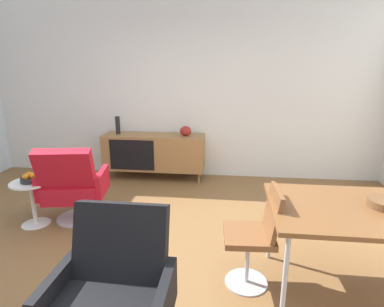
{
  "coord_description": "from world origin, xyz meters",
  "views": [
    {
      "loc": [
        0.72,
        -2.45,
        1.78
      ],
      "look_at": [
        0.36,
        0.66,
        0.9
      ],
      "focal_mm": 29.33,
      "sensor_mm": 36.0,
      "label": 1
    }
  ],
  "objects_px": {
    "dining_chair_near_window": "(256,233)",
    "side_table_round": "(33,198)",
    "sideboard": "(154,152)",
    "lounge_chair_red": "(72,184)",
    "vase_cobalt": "(186,131)",
    "vase_sculptural_dark": "(118,125)",
    "armchair_black_shell": "(114,289)",
    "fruit_bowl": "(30,178)",
    "dining_table": "(377,214)"
  },
  "relations": [
    {
      "from": "sideboard",
      "to": "dining_table",
      "type": "height_order",
      "value": "dining_table"
    },
    {
      "from": "sideboard",
      "to": "side_table_round",
      "type": "height_order",
      "value": "sideboard"
    },
    {
      "from": "sideboard",
      "to": "armchair_black_shell",
      "type": "xyz_separation_m",
      "value": [
        0.5,
        -3.2,
        0.03
      ]
    },
    {
      "from": "dining_table",
      "to": "vase_cobalt",
      "type": "bearing_deg",
      "value": 126.29
    },
    {
      "from": "vase_cobalt",
      "to": "vase_sculptural_dark",
      "type": "relative_size",
      "value": 0.62
    },
    {
      "from": "dining_chair_near_window",
      "to": "side_table_round",
      "type": "xyz_separation_m",
      "value": [
        -2.44,
        0.76,
        -0.15
      ]
    },
    {
      "from": "sideboard",
      "to": "side_table_round",
      "type": "relative_size",
      "value": 3.08
    },
    {
      "from": "sideboard",
      "to": "fruit_bowl",
      "type": "distance_m",
      "value": 1.97
    },
    {
      "from": "armchair_black_shell",
      "to": "dining_chair_near_window",
      "type": "bearing_deg",
      "value": 39.89
    },
    {
      "from": "dining_table",
      "to": "lounge_chair_red",
      "type": "relative_size",
      "value": 1.69
    },
    {
      "from": "vase_cobalt",
      "to": "dining_chair_near_window",
      "type": "bearing_deg",
      "value": -69.65
    },
    {
      "from": "dining_table",
      "to": "side_table_round",
      "type": "relative_size",
      "value": 3.08
    },
    {
      "from": "armchair_black_shell",
      "to": "fruit_bowl",
      "type": "relative_size",
      "value": 4.73
    },
    {
      "from": "armchair_black_shell",
      "to": "vase_sculptural_dark",
      "type": "bearing_deg",
      "value": 108.56
    },
    {
      "from": "armchair_black_shell",
      "to": "fruit_bowl",
      "type": "height_order",
      "value": "armchair_black_shell"
    },
    {
      "from": "dining_chair_near_window",
      "to": "side_table_round",
      "type": "distance_m",
      "value": 2.56
    },
    {
      "from": "vase_sculptural_dark",
      "to": "side_table_round",
      "type": "relative_size",
      "value": 0.54
    },
    {
      "from": "dining_chair_near_window",
      "to": "armchair_black_shell",
      "type": "relative_size",
      "value": 0.9
    },
    {
      "from": "sideboard",
      "to": "vase_sculptural_dark",
      "type": "relative_size",
      "value": 5.66
    },
    {
      "from": "armchair_black_shell",
      "to": "lounge_chair_red",
      "type": "bearing_deg",
      "value": 123.72
    },
    {
      "from": "dining_table",
      "to": "lounge_chair_red",
      "type": "height_order",
      "value": "lounge_chair_red"
    },
    {
      "from": "vase_sculptural_dark",
      "to": "dining_chair_near_window",
      "type": "height_order",
      "value": "vase_sculptural_dark"
    },
    {
      "from": "armchair_black_shell",
      "to": "side_table_round",
      "type": "xyz_separation_m",
      "value": [
        -1.53,
        1.53,
        -0.15
      ]
    },
    {
      "from": "side_table_round",
      "to": "fruit_bowl",
      "type": "distance_m",
      "value": 0.24
    },
    {
      "from": "vase_sculptural_dark",
      "to": "fruit_bowl",
      "type": "xyz_separation_m",
      "value": [
        -0.45,
        -1.68,
        -0.3
      ]
    },
    {
      "from": "vase_cobalt",
      "to": "vase_sculptural_dark",
      "type": "xyz_separation_m",
      "value": [
        -1.09,
        0.0,
        0.07
      ]
    },
    {
      "from": "lounge_chair_red",
      "to": "side_table_round",
      "type": "xyz_separation_m",
      "value": [
        -0.43,
        -0.11,
        -0.15
      ]
    },
    {
      "from": "sideboard",
      "to": "vase_cobalt",
      "type": "xyz_separation_m",
      "value": [
        0.52,
        0.0,
        0.36
      ]
    },
    {
      "from": "vase_sculptural_dark",
      "to": "side_table_round",
      "type": "xyz_separation_m",
      "value": [
        -0.45,
        -1.68,
        -0.54
      ]
    },
    {
      "from": "lounge_chair_red",
      "to": "side_table_round",
      "type": "bearing_deg",
      "value": -165.47
    },
    {
      "from": "dining_chair_near_window",
      "to": "armchair_black_shell",
      "type": "bearing_deg",
      "value": -140.11
    },
    {
      "from": "vase_sculptural_dark",
      "to": "side_table_round",
      "type": "height_order",
      "value": "vase_sculptural_dark"
    },
    {
      "from": "vase_sculptural_dark",
      "to": "armchair_black_shell",
      "type": "bearing_deg",
      "value": -71.44
    },
    {
      "from": "vase_cobalt",
      "to": "vase_sculptural_dark",
      "type": "distance_m",
      "value": 1.09
    },
    {
      "from": "side_table_round",
      "to": "armchair_black_shell",
      "type": "bearing_deg",
      "value": -45.0
    },
    {
      "from": "vase_sculptural_dark",
      "to": "side_table_round",
      "type": "bearing_deg",
      "value": -104.98
    },
    {
      "from": "vase_cobalt",
      "to": "dining_chair_near_window",
      "type": "xyz_separation_m",
      "value": [
        0.91,
        -2.44,
        -0.33
      ]
    },
    {
      "from": "lounge_chair_red",
      "to": "armchair_black_shell",
      "type": "relative_size",
      "value": 1.0
    },
    {
      "from": "dining_chair_near_window",
      "to": "sideboard",
      "type": "bearing_deg",
      "value": 120.23
    },
    {
      "from": "sideboard",
      "to": "vase_cobalt",
      "type": "height_order",
      "value": "vase_cobalt"
    },
    {
      "from": "sideboard",
      "to": "vase_cobalt",
      "type": "bearing_deg",
      "value": 0.21
    },
    {
      "from": "vase_cobalt",
      "to": "sideboard",
      "type": "bearing_deg",
      "value": -179.79
    },
    {
      "from": "fruit_bowl",
      "to": "vase_sculptural_dark",
      "type": "bearing_deg",
      "value": 74.99
    },
    {
      "from": "sideboard",
      "to": "dining_chair_near_window",
      "type": "xyz_separation_m",
      "value": [
        1.42,
        -2.44,
        0.03
      ]
    },
    {
      "from": "lounge_chair_red",
      "to": "fruit_bowl",
      "type": "bearing_deg",
      "value": -165.5
    },
    {
      "from": "dining_chair_near_window",
      "to": "lounge_chair_red",
      "type": "bearing_deg",
      "value": 156.54
    },
    {
      "from": "dining_table",
      "to": "dining_chair_near_window",
      "type": "bearing_deg",
      "value": 179.79
    },
    {
      "from": "lounge_chair_red",
      "to": "sideboard",
      "type": "bearing_deg",
      "value": 69.37
    },
    {
      "from": "vase_sculptural_dark",
      "to": "dining_table",
      "type": "height_order",
      "value": "vase_sculptural_dark"
    },
    {
      "from": "vase_cobalt",
      "to": "lounge_chair_red",
      "type": "xyz_separation_m",
      "value": [
        -1.11,
        -1.57,
        -0.33
      ]
    }
  ]
}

